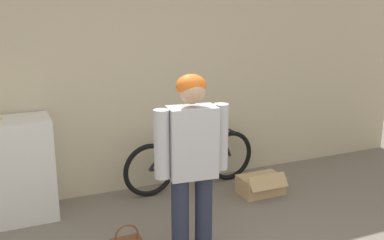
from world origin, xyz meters
The scene contains 5 objects.
wall_back centered at (0.00, 2.85, 1.30)m, with size 8.00×0.07×2.60m.
side_shelf centered at (-1.18, 2.55, 0.51)m, with size 0.98×0.49×1.01m.
person centered at (0.23, 1.16, 0.92)m, with size 0.62×0.25×1.57m.
bicycle centered at (0.83, 2.57, 0.32)m, with size 1.65×0.46×0.68m.
cardboard_box centered at (1.47, 2.10, 0.11)m, with size 0.48×0.37×0.27m.
Camera 1 is at (-1.09, -1.89, 2.09)m, focal length 42.00 mm.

